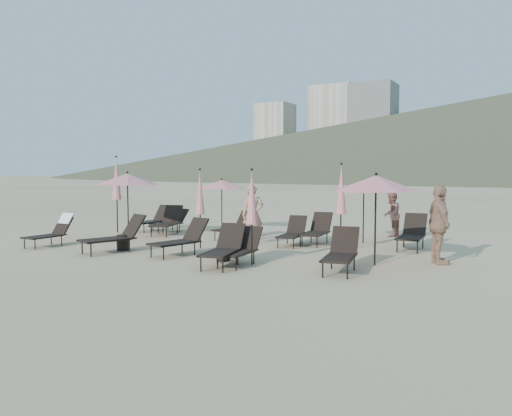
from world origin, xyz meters
The scene contains 28 objects.
ground centered at (0.00, 0.00, 0.00)m, with size 800.00×800.00×0.00m, color #D6BA8C.
hotel_skyline centered at (-93.62, 271.21, 24.18)m, with size 109.00×82.00×55.00m.
lounger_0 centered at (-5.74, -0.28, 0.46)m, with size 0.59×1.56×0.96m.
lounger_1 centered at (-3.16, -0.22, 0.48)m, with size 1.20×1.91×1.03m.
lounger_2 centered at (-1.25, 0.30, 0.45)m, with size 0.97×1.78×0.97m.
lounger_3 centered at (0.62, -0.44, 0.45)m, with size 1.01×1.78×0.96m.
lounger_4 centered at (0.89, -0.10, 0.41)m, with size 0.72×1.57×0.88m.
lounger_5 centered at (3.29, 0.30, 0.45)m, with size 0.94×1.75×0.95m.
lounger_6 centered at (-4.98, 4.38, 0.40)m, with size 0.96×1.57×0.85m.
lounger_7 centered at (-4.56, 3.68, 0.48)m, with size 1.22×1.89×1.02m.
lounger_8 centered at (-1.77, 3.87, 0.43)m, with size 0.84×1.66×0.91m.
lounger_9 centered at (0.57, 3.44, 0.41)m, with size 0.82×1.60×0.88m.
lounger_10 centered at (1.09, 4.08, 0.45)m, with size 0.78×1.71×0.96m.
lounger_11 centered at (3.91, 4.52, 0.47)m, with size 0.77×1.78×1.00m.
lounger_12 centered at (-5.80, 4.33, 0.45)m, with size 0.69×1.69×0.96m.
umbrella_open_0 centered at (-4.92, 2.09, 2.01)m, with size 2.11×2.11×2.27m.
umbrella_open_1 centered at (3.73, 1.41, 1.97)m, with size 2.07×2.07×2.23m.
umbrella_open_2 centered at (-3.38, 5.45, 1.79)m, with size 1.88×1.88×2.02m.
umbrella_open_3 centered at (2.30, 4.97, 1.78)m, with size 1.88×1.88×2.02m.
umbrella_closed_0 centered at (1.16, -0.03, 1.62)m, with size 0.27×0.27×2.33m.
umbrella_closed_1 centered at (2.29, 2.97, 1.74)m, with size 0.29×0.29×2.51m.
umbrella_closed_2 centered at (-6.63, 3.28, 1.99)m, with size 0.34×0.34×2.87m.
umbrella_closed_3 centered at (-1.51, 1.53, 1.64)m, with size 0.28×0.28×2.36m.
side_table_0 centered at (-3.22, 0.14, 0.22)m, with size 0.38×0.38×0.45m, color black.
side_table_1 centered at (0.24, 0.11, 0.21)m, with size 0.35×0.35×0.41m, color black.
beachgoer_a centered at (-0.65, 3.10, 0.92)m, with size 0.67×0.44×1.85m, color tan.
beachgoer_b centered at (2.62, 7.10, 0.79)m, with size 0.76×0.59×1.57m, color #965A4D.
beachgoer_c centered at (5.01, 2.39, 0.96)m, with size 1.13×0.47×1.93m, color #A77B5F.
Camera 1 is at (7.16, -10.26, 2.21)m, focal length 35.00 mm.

